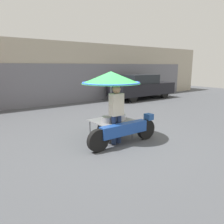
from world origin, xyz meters
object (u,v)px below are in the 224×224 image
object	(u,v)px
vendor_motorcycle_cart	(113,89)
parked_car	(141,87)
potted_plant	(156,87)
vendor_person	(116,111)

from	to	relation	value
vendor_motorcycle_cart	parked_car	world-z (taller)	vendor_motorcycle_cart
parked_car	potted_plant	world-z (taller)	parked_car
vendor_motorcycle_cart	vendor_person	size ratio (longest dim) A/B	1.39
vendor_motorcycle_cart	potted_plant	world-z (taller)	vendor_motorcycle_cart
parked_car	vendor_motorcycle_cart	bearing A→B (deg)	-139.48
vendor_motorcycle_cart	parked_car	distance (m)	8.56
parked_car	potted_plant	size ratio (longest dim) A/B	4.23
vendor_person	parked_car	size ratio (longest dim) A/B	0.36
vendor_motorcycle_cart	potted_plant	distance (m)	10.80
vendor_motorcycle_cart	potted_plant	size ratio (longest dim) A/B	2.11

